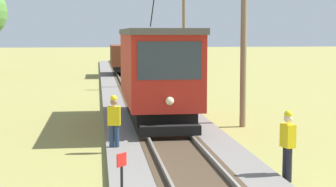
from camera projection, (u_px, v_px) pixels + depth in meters
red_tram at (157, 70)px, 21.73m from camera, size 2.60×8.54×4.79m
freight_car at (125, 58)px, 46.03m from camera, size 2.40×5.20×2.31m
utility_pole_near_tram at (244, 29)px, 21.03m from camera, size 1.40×0.32×7.39m
utility_pole_mid at (184, 28)px, 35.41m from camera, size 1.40×0.55×7.74m
trackside_signal_marker at (122, 177)px, 11.39m from camera, size 0.21×0.21×1.18m
gravel_pile at (182, 70)px, 43.98m from camera, size 2.09×2.09×1.27m
track_worker at (288, 142)px, 13.46m from camera, size 0.31×0.42×1.78m
second_worker at (114, 121)px, 16.66m from camera, size 0.41×0.29×1.78m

